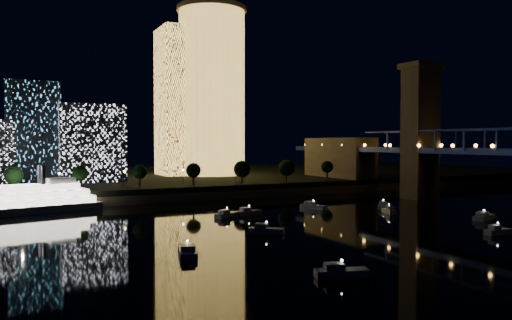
# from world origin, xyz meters

# --- Properties ---
(ground) EXTENTS (520.00, 520.00, 0.00)m
(ground) POSITION_xyz_m (0.00, 0.00, 0.00)
(ground) COLOR black
(ground) RESTS_ON ground
(far_bank) EXTENTS (420.00, 160.00, 5.00)m
(far_bank) POSITION_xyz_m (0.00, 160.00, 2.50)
(far_bank) COLOR black
(far_bank) RESTS_ON ground
(seawall) EXTENTS (420.00, 6.00, 3.00)m
(seawall) POSITION_xyz_m (0.00, 82.00, 1.50)
(seawall) COLOR #6B5E4C
(seawall) RESTS_ON ground
(tower_cylindrical) EXTENTS (34.00, 34.00, 81.55)m
(tower_cylindrical) POSITION_xyz_m (18.80, 141.33, 45.90)
(tower_cylindrical) COLOR #FFC151
(tower_cylindrical) RESTS_ON far_bank
(tower_rectangular) EXTENTS (22.39, 22.39, 71.24)m
(tower_rectangular) POSITION_xyz_m (5.85, 147.92, 40.62)
(tower_rectangular) COLOR #FFC151
(tower_rectangular) RESTS_ON far_bank
(midrise_blocks) EXTENTS (82.86, 40.73, 39.69)m
(midrise_blocks) POSITION_xyz_m (-67.76, 126.16, 20.94)
(midrise_blocks) COLOR silver
(midrise_blocks) RESTS_ON far_bank
(riverboat) EXTENTS (48.99, 19.50, 14.48)m
(riverboat) POSITION_xyz_m (-70.30, 73.17, 3.71)
(riverboat) COLOR silver
(riverboat) RESTS_ON ground
(motorboats) EXTENTS (129.19, 76.44, 2.78)m
(motorboats) POSITION_xyz_m (-2.89, 17.53, 0.81)
(motorboats) COLOR silver
(motorboats) RESTS_ON ground
(esplanade_trees) EXTENTS (165.11, 6.63, 8.81)m
(esplanade_trees) POSITION_xyz_m (-21.05, 88.00, 10.46)
(esplanade_trees) COLOR black
(esplanade_trees) RESTS_ON far_bank
(street_lamps) EXTENTS (132.70, 0.70, 5.65)m
(street_lamps) POSITION_xyz_m (-34.00, 94.00, 9.02)
(street_lamps) COLOR black
(street_lamps) RESTS_ON far_bank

